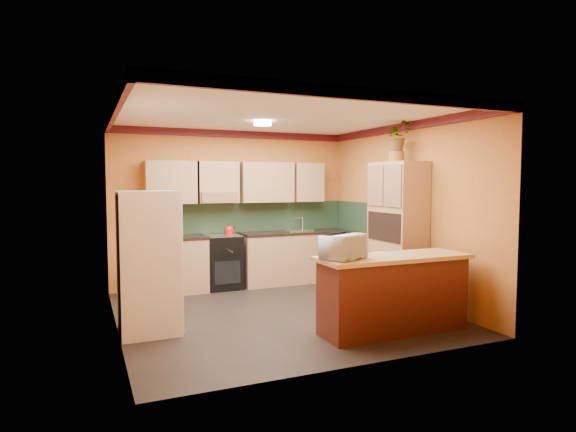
# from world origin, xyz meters

# --- Properties ---
(room_shell) EXTENTS (4.24, 4.24, 2.72)m
(room_shell) POSITION_xyz_m (0.02, 0.28, 2.09)
(room_shell) COLOR black
(room_shell) RESTS_ON ground
(base_cabinets_back) EXTENTS (3.65, 0.60, 0.88)m
(base_cabinets_back) POSITION_xyz_m (0.33, 1.80, 0.44)
(base_cabinets_back) COLOR tan
(base_cabinets_back) RESTS_ON ground
(countertop_back) EXTENTS (3.65, 0.62, 0.04)m
(countertop_back) POSITION_xyz_m (0.33, 1.80, 0.90)
(countertop_back) COLOR black
(countertop_back) RESTS_ON base_cabinets_back
(stove) EXTENTS (0.58, 0.58, 0.91)m
(stove) POSITION_xyz_m (-0.29, 1.80, 0.46)
(stove) COLOR black
(stove) RESTS_ON ground
(kettle) EXTENTS (0.21, 0.21, 0.18)m
(kettle) POSITION_xyz_m (-0.19, 1.75, 1.00)
(kettle) COLOR #B70C11
(kettle) RESTS_ON stove
(sink) EXTENTS (0.48, 0.40, 0.03)m
(sink) POSITION_xyz_m (1.11, 1.80, 0.94)
(sink) COLOR silver
(sink) RESTS_ON countertop_back
(base_cabinets_right) EXTENTS (0.60, 0.80, 0.88)m
(base_cabinets_right) POSITION_xyz_m (1.80, 1.10, 0.44)
(base_cabinets_right) COLOR tan
(base_cabinets_right) RESTS_ON ground
(countertop_right) EXTENTS (0.62, 0.80, 0.04)m
(countertop_right) POSITION_xyz_m (1.80, 1.10, 0.90)
(countertop_right) COLOR black
(countertop_right) RESTS_ON base_cabinets_right
(fridge) EXTENTS (0.68, 0.66, 1.70)m
(fridge) POSITION_xyz_m (-1.75, -0.21, 0.85)
(fridge) COLOR white
(fridge) RESTS_ON ground
(pantry) EXTENTS (0.48, 0.90, 2.10)m
(pantry) POSITION_xyz_m (1.85, -0.16, 1.05)
(pantry) COLOR tan
(pantry) RESTS_ON ground
(fern_pot) EXTENTS (0.22, 0.22, 0.16)m
(fern_pot) POSITION_xyz_m (1.85, -0.11, 2.18)
(fern_pot) COLOR #A05D26
(fern_pot) RESTS_ON pantry
(fern) EXTENTS (0.45, 0.40, 0.43)m
(fern) POSITION_xyz_m (1.85, -0.11, 2.48)
(fern) COLOR tan
(fern) RESTS_ON fern_pot
(breakfast_bar) EXTENTS (1.80, 0.55, 0.88)m
(breakfast_bar) POSITION_xyz_m (0.96, -1.33, 0.44)
(breakfast_bar) COLOR #551B13
(breakfast_bar) RESTS_ON ground
(bar_top) EXTENTS (1.90, 0.65, 0.05)m
(bar_top) POSITION_xyz_m (0.96, -1.33, 0.91)
(bar_top) COLOR tan
(bar_top) RESTS_ON breakfast_bar
(microwave) EXTENTS (0.61, 0.54, 0.28)m
(microwave) POSITION_xyz_m (0.27, -1.33, 1.07)
(microwave) COLOR white
(microwave) RESTS_ON bar_top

